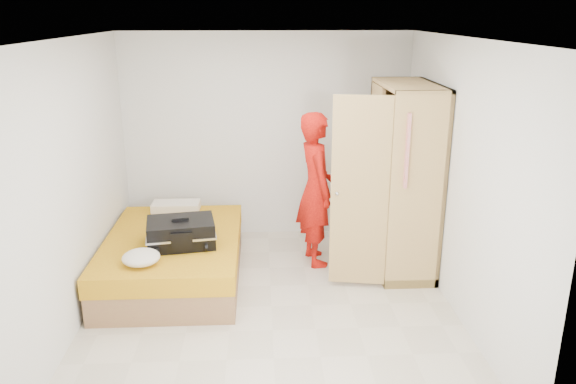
{
  "coord_description": "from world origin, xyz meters",
  "views": [
    {
      "loc": [
        -0.09,
        -5.0,
        2.82
      ],
      "look_at": [
        0.2,
        0.63,
        1.0
      ],
      "focal_mm": 35.0,
      "sensor_mm": 36.0,
      "label": 1
    }
  ],
  "objects_px": {
    "suitcase": "(181,233)",
    "round_cushion": "(141,257)",
    "bed": "(174,258)",
    "person": "(316,189)",
    "wardrobe": "(400,184)"
  },
  "relations": [
    {
      "from": "bed",
      "to": "suitcase",
      "type": "bearing_deg",
      "value": -60.42
    },
    {
      "from": "round_cushion",
      "to": "wardrobe",
      "type": "bearing_deg",
      "value": 17.91
    },
    {
      "from": "bed",
      "to": "round_cushion",
      "type": "bearing_deg",
      "value": -106.17
    },
    {
      "from": "round_cushion",
      "to": "suitcase",
      "type": "bearing_deg",
      "value": 54.37
    },
    {
      "from": "person",
      "to": "round_cushion",
      "type": "distance_m",
      "value": 2.11
    },
    {
      "from": "suitcase",
      "to": "round_cushion",
      "type": "bearing_deg",
      "value": -134.74
    },
    {
      "from": "suitcase",
      "to": "round_cushion",
      "type": "height_order",
      "value": "suitcase"
    },
    {
      "from": "person",
      "to": "suitcase",
      "type": "relative_size",
      "value": 2.31
    },
    {
      "from": "wardrobe",
      "to": "round_cushion",
      "type": "bearing_deg",
      "value": -162.09
    },
    {
      "from": "wardrobe",
      "to": "suitcase",
      "type": "bearing_deg",
      "value": -170.01
    },
    {
      "from": "wardrobe",
      "to": "round_cushion",
      "type": "relative_size",
      "value": 5.78
    },
    {
      "from": "wardrobe",
      "to": "suitcase",
      "type": "distance_m",
      "value": 2.44
    },
    {
      "from": "bed",
      "to": "wardrobe",
      "type": "xyz_separation_m",
      "value": [
        2.5,
        0.19,
        0.75
      ]
    },
    {
      "from": "person",
      "to": "suitcase",
      "type": "distance_m",
      "value": 1.61
    },
    {
      "from": "person",
      "to": "round_cushion",
      "type": "relative_size",
      "value": 4.89
    }
  ]
}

